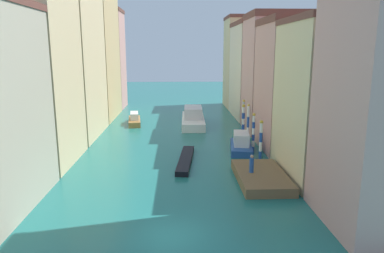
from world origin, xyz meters
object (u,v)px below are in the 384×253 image
waterfront_dock (261,177)px  person_on_dock (252,164)px  motorboat_0 (134,120)px  motorboat_1 (241,144)px  mooring_pole_4 (243,118)px  mooring_pole_1 (253,133)px  mooring_pole_3 (243,122)px  mooring_pole_0 (261,140)px  mooring_pole_2 (248,126)px  vaporetto_white (193,118)px  gondola_black (186,160)px

waterfront_dock → person_on_dock: (-0.79, 0.05, 1.05)m
person_on_dock → motorboat_0: 26.40m
person_on_dock → motorboat_1: bearing=85.3°
waterfront_dock → person_on_dock: bearing=176.4°
mooring_pole_4 → mooring_pole_1: bearing=-92.2°
mooring_pole_3 → motorboat_1: (-0.91, -4.06, -1.47)m
mooring_pole_0 → mooring_pole_3: size_ratio=0.91×
waterfront_dock → mooring_pole_3: mooring_pole_3 is taller
mooring_pole_2 → motorboat_1: size_ratio=0.82×
mooring_pole_4 → motorboat_0: bearing=151.0°
vaporetto_white → mooring_pole_2: bearing=-67.0°
person_on_dock → motorboat_1: 9.02m
gondola_black → motorboat_1: 7.02m
mooring_pole_3 → person_on_dock: bearing=-97.2°
vaporetto_white → gondola_black: size_ratio=1.25×
mooring_pole_0 → mooring_pole_1: (-0.16, 2.65, 0.11)m
person_on_dock → mooring_pole_2: 10.16m
vaporetto_white → waterfront_dock: bearing=-78.7°
motorboat_0 → vaporetto_white: bearing=-6.1°
mooring_pole_0 → mooring_pole_4: 10.03m
waterfront_dock → motorboat_1: motorboat_1 is taller
mooring_pole_0 → gondola_black: mooring_pole_0 is taller
mooring_pole_2 → motorboat_1: 2.17m
waterfront_dock → mooring_pole_4: size_ratio=1.59×
waterfront_dock → mooring_pole_1: size_ratio=1.73×
person_on_dock → mooring_pole_2: bearing=80.9°
mooring_pole_3 → mooring_pole_0: bearing=-87.3°
mooring_pole_1 → mooring_pole_3: (-0.19, 4.83, 0.09)m
mooring_pole_3 → gondola_black: 10.55m
mooring_pole_3 → motorboat_1: mooring_pole_3 is taller
mooring_pole_2 → waterfront_dock: bearing=-94.6°
mooring_pole_0 → mooring_pole_4: mooring_pole_4 is taller
motorboat_0 → motorboat_1: 19.35m
waterfront_dock → motorboat_0: motorboat_0 is taller
waterfront_dock → mooring_pole_3: bearing=86.3°
mooring_pole_0 → motorboat_1: (-1.26, 3.42, -1.27)m
mooring_pole_1 → motorboat_1: (-1.09, 0.77, -1.38)m
waterfront_dock → gondola_black: bearing=138.6°
mooring_pole_3 → vaporetto_white: mooring_pole_3 is taller
mooring_pole_3 → motorboat_1: 4.41m
waterfront_dock → mooring_pole_4: (1.31, 15.62, 1.93)m
mooring_pole_0 → gondola_black: (-7.17, -0.32, -1.78)m
mooring_pole_1 → motorboat_0: size_ratio=0.69×
person_on_dock → vaporetto_white: (-3.73, 22.56, -0.46)m
waterfront_dock → vaporetto_white: size_ratio=0.69×
gondola_black → mooring_pole_2: bearing=35.0°
gondola_black → vaporetto_white: bearing=85.2°
mooring_pole_3 → vaporetto_white: (-5.37, 9.54, -1.25)m
mooring_pole_0 → mooring_pole_2: 4.47m
mooring_pole_3 → gondola_black: bearing=-131.2°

